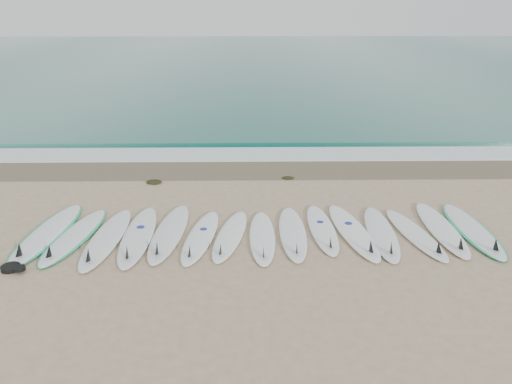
{
  "coord_description": "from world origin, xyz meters",
  "views": [
    {
      "loc": [
        -0.23,
        -8.9,
        4.32
      ],
      "look_at": [
        -0.07,
        1.33,
        0.4
      ],
      "focal_mm": 35.0,
      "sensor_mm": 36.0,
      "label": 1
    }
  ],
  "objects_px": {
    "surfboard_0": "(47,233)",
    "surfboard_14": "(473,230)",
    "surfboard_7": "(262,238)",
    "leash_coil": "(13,268)"
  },
  "relations": [
    {
      "from": "surfboard_0",
      "to": "surfboard_14",
      "type": "distance_m",
      "value": 8.46
    },
    {
      "from": "surfboard_14",
      "to": "surfboard_0",
      "type": "bearing_deg",
      "value": -179.99
    },
    {
      "from": "surfboard_7",
      "to": "leash_coil",
      "type": "xyz_separation_m",
      "value": [
        -4.32,
        -1.1,
        -0.0
      ]
    },
    {
      "from": "surfboard_0",
      "to": "leash_coil",
      "type": "xyz_separation_m",
      "value": [
        -0.08,
        -1.35,
        -0.01
      ]
    },
    {
      "from": "surfboard_0",
      "to": "surfboard_7",
      "type": "height_order",
      "value": "surfboard_0"
    },
    {
      "from": "leash_coil",
      "to": "surfboard_7",
      "type": "bearing_deg",
      "value": 14.29
    },
    {
      "from": "surfboard_0",
      "to": "surfboard_14",
      "type": "xyz_separation_m",
      "value": [
        8.46,
        0.03,
        -0.0
      ]
    },
    {
      "from": "surfboard_14",
      "to": "leash_coil",
      "type": "height_order",
      "value": "surfboard_14"
    },
    {
      "from": "surfboard_0",
      "to": "surfboard_7",
      "type": "distance_m",
      "value": 4.25
    },
    {
      "from": "surfboard_7",
      "to": "leash_coil",
      "type": "relative_size",
      "value": 5.22
    }
  ]
}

